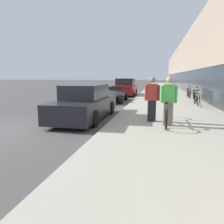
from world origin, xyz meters
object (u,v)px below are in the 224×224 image
(person_bystander, at_px, (152,99))
(cruiser_bike_farthest, at_px, (189,92))
(cruiser_bike_nearest, at_px, (197,98))
(cruiser_bike_middle, at_px, (196,95))
(tandem_bicycle, at_px, (165,113))
(parked_sedan_far, at_px, (125,88))
(person_rider, at_px, (169,101))
(bike_rack_hoop, at_px, (200,98))
(parked_sedan_curbside, at_px, (86,103))
(vintage_roadster_curbside, at_px, (113,95))

(person_bystander, distance_m, cruiser_bike_farthest, 10.37)
(cruiser_bike_nearest, distance_m, cruiser_bike_middle, 2.30)
(tandem_bicycle, xyz_separation_m, cruiser_bike_nearest, (1.98, 5.72, 0.03))
(cruiser_bike_middle, bearing_deg, parked_sedan_far, 141.78)
(cruiser_bike_nearest, bearing_deg, person_rider, -107.36)
(cruiser_bike_nearest, xyz_separation_m, cruiser_bike_farthest, (0.15, 4.57, 0.02))
(tandem_bicycle, bearing_deg, cruiser_bike_middle, 74.11)
(cruiser_bike_nearest, xyz_separation_m, cruiser_bike_middle, (0.30, 2.28, 0.02))
(person_bystander, bearing_deg, tandem_bicycle, -28.83)
(bike_rack_hoop, bearing_deg, parked_sedan_curbside, -143.37)
(tandem_bicycle, distance_m, parked_sedan_curbside, 3.28)
(cruiser_bike_nearest, height_order, parked_sedan_far, parked_sedan_far)
(cruiser_bike_farthest, bearing_deg, cruiser_bike_nearest, -91.94)
(person_bystander, relative_size, cruiser_bike_farthest, 0.88)
(cruiser_bike_farthest, relative_size, parked_sedan_curbside, 0.40)
(parked_sedan_curbside, bearing_deg, cruiser_bike_nearest, 44.18)
(person_bystander, bearing_deg, vintage_roadster_curbside, 112.65)
(tandem_bicycle, height_order, cruiser_bike_farthest, cruiser_bike_farthest)
(parked_sedan_curbside, bearing_deg, person_rider, -17.49)
(tandem_bicycle, bearing_deg, cruiser_bike_nearest, 70.92)
(person_bystander, bearing_deg, parked_sedan_far, 102.88)
(cruiser_bike_middle, bearing_deg, tandem_bicycle, -105.89)
(parked_sedan_far, bearing_deg, tandem_bicycle, -75.28)
(parked_sedan_far, bearing_deg, cruiser_bike_nearest, -51.76)
(bike_rack_hoop, distance_m, parked_sedan_far, 9.40)
(person_rider, relative_size, parked_sedan_far, 0.41)
(tandem_bicycle, bearing_deg, bike_rack_hoop, 66.73)
(tandem_bicycle, distance_m, bike_rack_hoop, 4.91)
(parked_sedan_curbside, bearing_deg, cruiser_bike_middle, 53.16)
(bike_rack_hoop, height_order, cruiser_bike_nearest, cruiser_bike_nearest)
(parked_sedan_far, bearing_deg, vintage_roadster_curbside, -91.82)
(person_bystander, height_order, cruiser_bike_middle, person_bystander)
(cruiser_bike_middle, distance_m, cruiser_bike_farthest, 2.30)
(person_rider, bearing_deg, cruiser_bike_farthest, 79.09)
(bike_rack_hoop, relative_size, cruiser_bike_nearest, 0.46)
(bike_rack_hoop, xyz_separation_m, vintage_roadster_curbside, (-5.35, 2.76, -0.17))
(person_bystander, relative_size, cruiser_bike_middle, 0.85)
(cruiser_bike_farthest, distance_m, parked_sedan_curbside, 10.98)
(cruiser_bike_farthest, distance_m, parked_sedan_far, 5.76)
(tandem_bicycle, relative_size, cruiser_bike_nearest, 1.44)
(cruiser_bike_farthest, xyz_separation_m, parked_sedan_curbside, (-5.33, -9.60, 0.13))
(person_rider, height_order, parked_sedan_curbside, person_rider)
(person_rider, height_order, vintage_roadster_curbside, person_rider)
(tandem_bicycle, distance_m, cruiser_bike_farthest, 10.51)
(person_rider, xyz_separation_m, parked_sedan_far, (-3.33, 12.69, -0.21))
(bike_rack_hoop, height_order, parked_sedan_curbside, parked_sedan_curbside)
(cruiser_bike_farthest, bearing_deg, bike_rack_hoop, -91.91)
(cruiser_bike_middle, bearing_deg, cruiser_bike_nearest, -97.48)
(parked_sedan_curbside, distance_m, vintage_roadster_curbside, 6.59)
(person_bystander, height_order, bike_rack_hoop, person_bystander)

